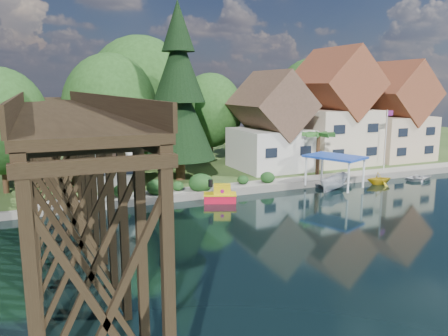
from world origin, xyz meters
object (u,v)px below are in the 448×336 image
Objects in this scene: house_left at (270,128)px; boat_white_a at (334,183)px; flagpole at (387,134)px; boat_canopy at (334,175)px; house_right at (393,118)px; boat_yellow at (379,178)px; tugboat at (220,195)px; boat_white_b at (420,177)px; conifer at (179,96)px; house_center at (333,114)px; trestle_bridge at (57,151)px; palm_tree at (319,136)px; shed at (110,150)px.

house_left is 10.33m from boat_white_a.
flagpole reaches higher than boat_canopy.
boat_yellow is at bearing -138.16° from house_right.
tugboat is (-21.40, -3.47, -4.03)m from flagpole.
house_left is 16.73m from boat_white_b.
house_center is at bearing 6.08° from conifer.
tugboat is at bearing -152.18° from house_center.
tugboat reaches higher than boat_white_b.
boat_white_a is at bearing 83.25° from boat_white_b.
house_center reaches higher than trestle_bridge.
conifer reaches higher than flagpole.
boat_white_b is (1.45, -3.69, -4.30)m from flagpole.
house_right reaches higher than tugboat.
boat_white_b is (9.87, -4.54, -4.34)m from palm_tree.
house_center is 13.77m from boat_canopy.
boat_canopy is 2.30× the size of boat_yellow.
tugboat is 11.68m from boat_canopy.
tugboat is (-12.98, -4.32, -4.08)m from palm_tree.
trestle_bridge is 3.18× the size of house_center.
shed is 2.43× the size of boat_white_b.
shed is at bearing 73.18° from boat_white_b.
house_center is 5.25× the size of boat_yellow.
house_left reaches higher than boat_white_b.
flagpole is at bearing -9.09° from shed.
boat_canopy is at bearing 101.12° from boat_yellow.
house_left reaches higher than boat_canopy.
boat_white_a is 10.49m from boat_white_b.
house_right is at bearing -42.25° from boat_white_a.
shed is at bearing 170.91° from flagpole.
boat_white_a reaches higher than boat_white_b.
shed is 1.29× the size of boat_canopy.
conifer is 2.85× the size of boat_canopy.
trestle_bridge is 7.28× the size of boat_canopy.
boat_white_b is at bearing -70.65° from house_center.
palm_tree is 14.28m from tugboat.
shed is (5.00, 9.33, -1.52)m from trestle_bridge.
conifer is at bearing 168.58° from flagpole.
trestle_bridge is at bearing 89.99° from boat_white_b.
trestle_bridge reaches higher than tugboat.
conifer is (-20.18, -2.15, 2.42)m from house_center.
flagpole is 1.79× the size of boat_white_a.
conifer is at bearing 165.28° from palm_tree.
house_right is 15.44m from boat_yellow.
boat_yellow reaches higher than boat_white_b.
boat_yellow is (4.94, -0.81, 0.31)m from boat_white_a.
house_right is 36.08m from shed.
boat_white_b is (23.82, -8.21, -8.50)m from conifer.
palm_tree is 5.75m from boat_canopy.
palm_tree is at bearing 12.07° from trestle_bridge.
house_center reaches higher than boat_canopy.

